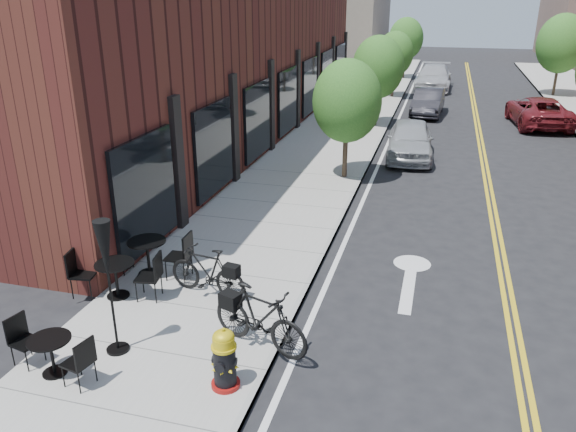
% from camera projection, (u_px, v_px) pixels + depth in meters
% --- Properties ---
extents(ground, '(120.00, 120.00, 0.00)m').
position_uv_depth(ground, '(291.00, 327.00, 10.46)').
color(ground, black).
rests_on(ground, ground).
extents(sidewalk_near, '(4.00, 70.00, 0.12)m').
position_uv_depth(sidewalk_near, '(310.00, 166.00, 19.88)').
color(sidewalk_near, '#9E9B93').
rests_on(sidewalk_near, ground).
extents(building_near, '(5.00, 28.00, 7.00)m').
position_uv_depth(building_near, '(228.00, 52.00, 23.30)').
color(building_near, '#441916').
rests_on(building_near, ground).
extents(bg_building_left, '(8.00, 14.00, 10.00)m').
position_uv_depth(bg_building_left, '(341.00, 1.00, 53.55)').
color(bg_building_left, '#726656').
rests_on(bg_building_left, ground).
extents(tree_near_a, '(2.20, 2.20, 3.81)m').
position_uv_depth(tree_near_a, '(347.00, 101.00, 17.70)').
color(tree_near_a, '#382B1E').
rests_on(tree_near_a, sidewalk_near).
extents(tree_near_b, '(2.30, 2.30, 3.98)m').
position_uv_depth(tree_near_b, '(378.00, 67.00, 24.82)').
color(tree_near_b, '#382B1E').
rests_on(tree_near_b, sidewalk_near).
extents(tree_near_c, '(2.10, 2.10, 3.67)m').
position_uv_depth(tree_near_c, '(395.00, 54.00, 32.05)').
color(tree_near_c, '#382B1E').
rests_on(tree_near_c, sidewalk_near).
extents(tree_near_d, '(2.40, 2.40, 4.11)m').
position_uv_depth(tree_near_d, '(406.00, 39.00, 39.12)').
color(tree_near_d, '#382B1E').
rests_on(tree_near_d, sidewalk_near).
extents(tree_far_c, '(2.80, 2.80, 4.62)m').
position_uv_depth(tree_far_c, '(562.00, 44.00, 32.27)').
color(tree_far_c, '#382B1E').
rests_on(tree_far_c, sidewalk_far).
extents(fire_hydrant, '(0.49, 0.49, 1.04)m').
position_uv_depth(fire_hydrant, '(224.00, 359.00, 8.54)').
color(fire_hydrant, maroon).
rests_on(fire_hydrant, sidewalk_near).
extents(bicycle_left, '(1.76, 0.75, 1.02)m').
position_uv_depth(bicycle_left, '(207.00, 271.00, 11.19)').
color(bicycle_left, black).
rests_on(bicycle_left, sidewalk_near).
extents(bicycle_right, '(2.00, 1.14, 1.16)m').
position_uv_depth(bicycle_right, '(260.00, 318.00, 9.44)').
color(bicycle_right, black).
rests_on(bicycle_right, sidewalk_near).
extents(bistro_set_a, '(1.83, 0.89, 0.96)m').
position_uv_depth(bistro_set_a, '(116.00, 275.00, 11.10)').
color(bistro_set_a, black).
rests_on(bistro_set_a, sidewalk_near).
extents(bistro_set_b, '(1.60, 0.80, 0.84)m').
position_uv_depth(bistro_set_b, '(51.00, 351.00, 8.85)').
color(bistro_set_b, black).
rests_on(bistro_set_b, sidewalk_near).
extents(bistro_set_c, '(1.91, 0.85, 1.03)m').
position_uv_depth(bistro_set_c, '(148.00, 252.00, 11.99)').
color(bistro_set_c, black).
rests_on(bistro_set_c, sidewalk_near).
extents(patio_umbrella, '(0.39, 0.39, 2.39)m').
position_uv_depth(patio_umbrella, '(106.00, 260.00, 8.95)').
color(patio_umbrella, black).
rests_on(patio_umbrella, sidewalk_near).
extents(parked_car_a, '(1.90, 4.20, 1.40)m').
position_uv_depth(parked_car_a, '(410.00, 140.00, 20.88)').
color(parked_car_a, '#9FA2A7').
rests_on(parked_car_a, ground).
extents(parked_car_b, '(1.61, 4.02, 1.30)m').
position_uv_depth(parked_car_b, '(428.00, 102.00, 28.27)').
color(parked_car_b, black).
rests_on(parked_car_b, ground).
extents(parked_car_c, '(2.26, 5.31, 1.53)m').
position_uv_depth(parked_car_c, '(434.00, 77.00, 35.68)').
color(parked_car_c, '#B1B2B6').
rests_on(parked_car_c, ground).
extents(parked_car_far, '(2.76, 5.09, 1.35)m').
position_uv_depth(parked_car_far, '(538.00, 111.00, 25.96)').
color(parked_car_far, maroon).
rests_on(parked_car_far, ground).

